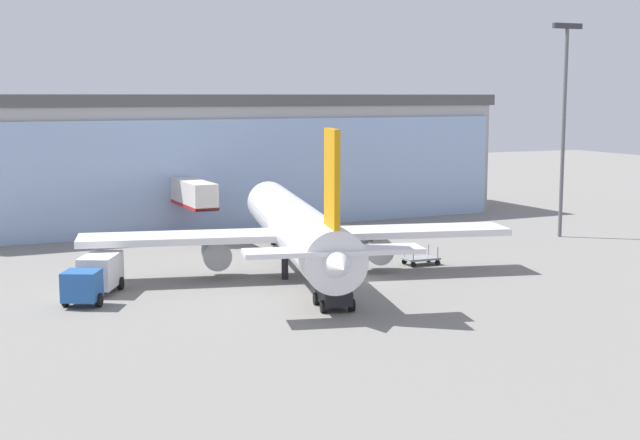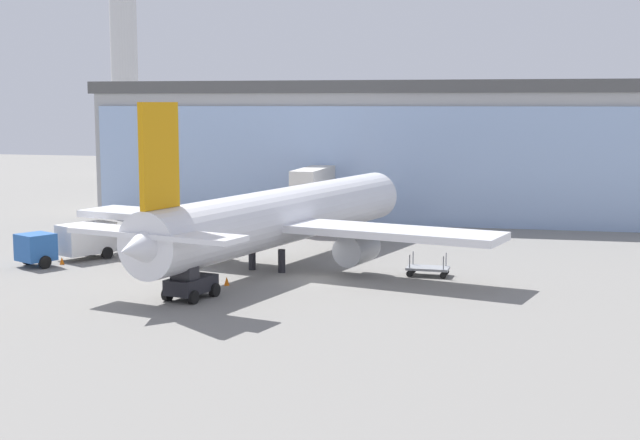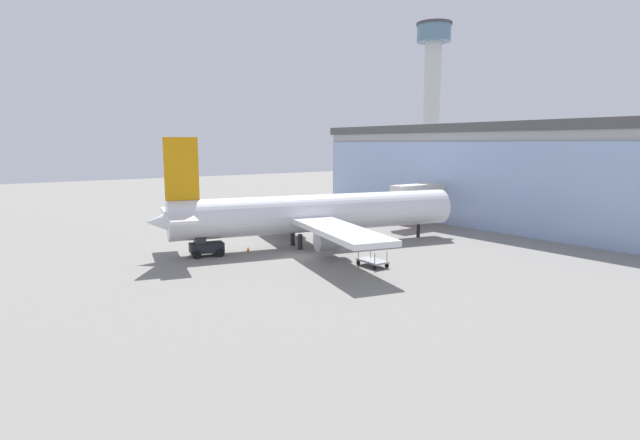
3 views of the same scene
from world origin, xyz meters
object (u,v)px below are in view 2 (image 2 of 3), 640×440
Objects in this scene: catering_truck at (71,241)px; safety_cone_nose at (227,281)px; control_tower at (123,14)px; baggage_cart at (428,268)px; airplane at (281,217)px; safety_cone_wingtip at (62,261)px; jet_bridge at (318,182)px; pushback_tug at (190,283)px.

safety_cone_nose is at bearing 95.94° from catering_truck.
control_tower reaches higher than baggage_cart.
catering_truck is at bearing 110.07° from airplane.
catering_truck is 13.67× the size of safety_cone_wingtip.
jet_bridge reaches higher than safety_cone_wingtip.
pushback_tug reaches higher than safety_cone_nose.
pushback_tug is (13.41, -9.56, -0.49)m from catering_truck.
safety_cone_wingtip is (-14.05, 3.93, 0.00)m from safety_cone_nose.
catering_truck reaches higher than safety_cone_wingtip.
safety_cone_nose is at bearing 28.30° from baggage_cart.
baggage_cart is at bearing -50.54° from control_tower.
jet_bridge is at bearing 13.12° from pushback_tug.
baggage_cart is (13.25, -21.29, -3.73)m from jet_bridge.
control_tower is at bearing 41.06° from pushback_tug.
control_tower reaches higher than safety_cone_nose.
control_tower is at bearing 41.74° from jet_bridge.
safety_cone_wingtip is (-12.74, -23.71, -3.95)m from jet_bridge.
baggage_cart is at bearing 28.03° from safety_cone_nose.
catering_truck is at bearing 66.52° from pushback_tug.
baggage_cart is 26.11m from safety_cone_wingtip.
catering_truck reaches higher than safety_cone_nose.
pushback_tug is at bearing 40.44° from baggage_cart.
safety_cone_nose is (45.14, -75.71, -24.83)m from control_tower.
pushback_tug is at bearing -31.61° from safety_cone_wingtip.
airplane is at bearing 11.80° from safety_cone_wingtip.
catering_truck is 15.09m from safety_cone_nose.
control_tower is 74.06× the size of safety_cone_wingtip.
baggage_cart is 0.80× the size of pushback_tug.
safety_cone_nose is (1.31, -27.64, -3.95)m from jet_bridge.
airplane is 8.00m from safety_cone_nose.
pushback_tug is at bearing -98.97° from safety_cone_nose.
airplane is 63.15× the size of safety_cone_nose.
pushback_tug is 4.41m from safety_cone_nose.
catering_truck reaches higher than pushback_tug.
safety_cone_nose is at bearing -177.91° from jet_bridge.
airplane is at bearing -173.03° from jet_bridge.
safety_cone_nose is 1.00× the size of safety_cone_wingtip.
control_tower is at bearing -50.27° from baggage_cart.
baggage_cart is 13.54m from safety_cone_nose.
control_tower reaches higher than safety_cone_wingtip.
jet_bridge is 21.40× the size of safety_cone_wingtip.
baggage_cart is (57.09, -69.35, -24.61)m from control_tower.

